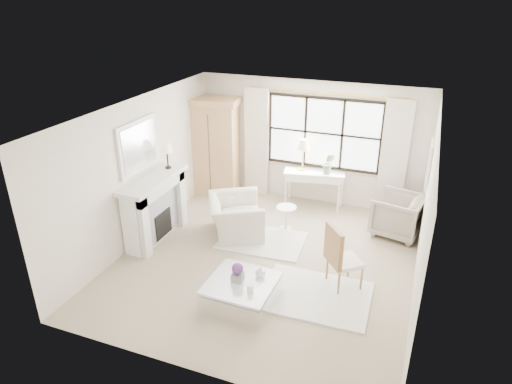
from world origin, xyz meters
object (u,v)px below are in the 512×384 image
club_armchair (236,217)px  coffee_table (242,292)px  armoire (215,146)px  console_table (314,188)px

club_armchair → coffee_table: size_ratio=1.11×
armoire → club_armchair: (1.21, -1.67, -0.77)m
armoire → coffee_table: armoire is taller
console_table → coffee_table: console_table is taller
armoire → club_armchair: size_ratio=1.96×
armoire → console_table: (2.30, 0.13, -0.74)m
club_armchair → coffee_table: club_armchair is taller
club_armchair → coffee_table: (0.93, -1.94, -0.19)m
console_table → club_armchair: (-1.09, -1.79, -0.03)m
coffee_table → club_armchair: bearing=117.2°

